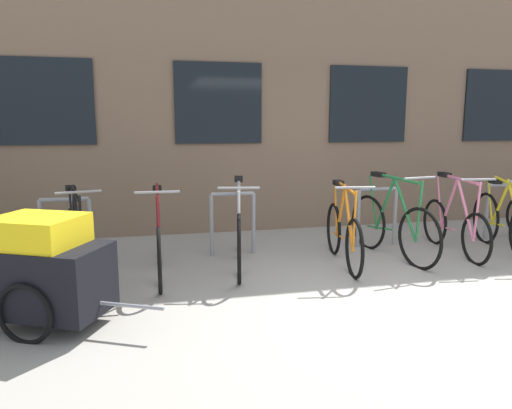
{
  "coord_description": "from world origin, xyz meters",
  "views": [
    {
      "loc": [
        -2.26,
        -3.98,
        1.67
      ],
      "look_at": [
        -0.99,
        1.6,
        0.69
      ],
      "focal_mm": 33.56,
      "sensor_mm": 36.0,
      "label": 1
    }
  ],
  "objects_px": {
    "bicycle_pink": "(454,225)",
    "bike_trailer": "(48,269)",
    "bicycle_orange": "(343,233)",
    "bicycle_silver": "(239,233)",
    "bicycle_black": "(77,242)",
    "bicycle_maroon": "(159,242)",
    "bicycle_green": "(392,226)",
    "bicycle_yellow": "(504,222)"
  },
  "relations": [
    {
      "from": "bicycle_pink",
      "to": "bike_trailer",
      "type": "xyz_separation_m",
      "value": [
        -4.69,
        -1.29,
        0.12
      ]
    },
    {
      "from": "bicycle_orange",
      "to": "bike_trailer",
      "type": "xyz_separation_m",
      "value": [
        -3.08,
        -1.13,
        0.11
      ]
    },
    {
      "from": "bicycle_pink",
      "to": "bike_trailer",
      "type": "bearing_deg",
      "value": -164.65
    },
    {
      "from": "bicycle_silver",
      "to": "bicycle_black",
      "type": "relative_size",
      "value": 1.09
    },
    {
      "from": "bicycle_silver",
      "to": "bicycle_maroon",
      "type": "relative_size",
      "value": 1.01
    },
    {
      "from": "bicycle_pink",
      "to": "bicycle_green",
      "type": "relative_size",
      "value": 0.96
    },
    {
      "from": "bicycle_yellow",
      "to": "bicycle_maroon",
      "type": "xyz_separation_m",
      "value": [
        -4.43,
        0.0,
        -0.01
      ]
    },
    {
      "from": "bicycle_orange",
      "to": "bicycle_green",
      "type": "bearing_deg",
      "value": 11.39
    },
    {
      "from": "bicycle_pink",
      "to": "bicycle_green",
      "type": "bearing_deg",
      "value": -179.09
    },
    {
      "from": "bicycle_yellow",
      "to": "bike_trailer",
      "type": "distance_m",
      "value": 5.49
    },
    {
      "from": "bicycle_silver",
      "to": "bicycle_pink",
      "type": "bearing_deg",
      "value": -0.07
    },
    {
      "from": "bicycle_pink",
      "to": "bicycle_green",
      "type": "height_order",
      "value": "bicycle_green"
    },
    {
      "from": "bicycle_pink",
      "to": "bicycle_yellow",
      "type": "distance_m",
      "value": 0.68
    },
    {
      "from": "bicycle_silver",
      "to": "bicycle_green",
      "type": "distance_m",
      "value": 1.95
    },
    {
      "from": "bicycle_maroon",
      "to": "bike_trailer",
      "type": "relative_size",
      "value": 1.23
    },
    {
      "from": "bicycle_black",
      "to": "bike_trailer",
      "type": "height_order",
      "value": "bicycle_black"
    },
    {
      "from": "bike_trailer",
      "to": "bicycle_pink",
      "type": "bearing_deg",
      "value": 15.35
    },
    {
      "from": "bicycle_pink",
      "to": "bicycle_black",
      "type": "bearing_deg",
      "value": 179.18
    },
    {
      "from": "bicycle_orange",
      "to": "bicycle_maroon",
      "type": "distance_m",
      "value": 2.16
    },
    {
      "from": "bicycle_silver",
      "to": "bicycle_black",
      "type": "bearing_deg",
      "value": 178.0
    },
    {
      "from": "bicycle_green",
      "to": "bike_trailer",
      "type": "bearing_deg",
      "value": -161.45
    },
    {
      "from": "bicycle_maroon",
      "to": "bicycle_yellow",
      "type": "bearing_deg",
      "value": -0.05
    },
    {
      "from": "bicycle_orange",
      "to": "bicycle_black",
      "type": "bearing_deg",
      "value": 175.78
    },
    {
      "from": "bicycle_silver",
      "to": "bike_trailer",
      "type": "bearing_deg",
      "value": -145.04
    },
    {
      "from": "bicycle_orange",
      "to": "bicycle_yellow",
      "type": "bearing_deg",
      "value": 1.46
    },
    {
      "from": "bicycle_black",
      "to": "bicycle_green",
      "type": "distance_m",
      "value": 3.75
    },
    {
      "from": "bicycle_black",
      "to": "bike_trailer",
      "type": "relative_size",
      "value": 1.14
    },
    {
      "from": "bicycle_maroon",
      "to": "bicycle_orange",
      "type": "bearing_deg",
      "value": -1.65
    },
    {
      "from": "bicycle_silver",
      "to": "bicycle_black",
      "type": "xyz_separation_m",
      "value": [
        -1.8,
        0.06,
        -0.03
      ]
    },
    {
      "from": "bicycle_black",
      "to": "bicycle_pink",
      "type": "bearing_deg",
      "value": -0.82
    },
    {
      "from": "bicycle_maroon",
      "to": "bicycle_black",
      "type": "relative_size",
      "value": 1.07
    },
    {
      "from": "bicycle_pink",
      "to": "bicycle_orange",
      "type": "height_order",
      "value": "bicycle_pink"
    },
    {
      "from": "bicycle_black",
      "to": "bicycle_green",
      "type": "height_order",
      "value": "bicycle_green"
    },
    {
      "from": "bicycle_black",
      "to": "bike_trailer",
      "type": "bearing_deg",
      "value": -91.91
    },
    {
      "from": "bicycle_yellow",
      "to": "bicycle_orange",
      "type": "distance_m",
      "value": 2.28
    },
    {
      "from": "bicycle_orange",
      "to": "bicycle_black",
      "type": "xyz_separation_m",
      "value": [
        -3.03,
        0.22,
        0.01
      ]
    },
    {
      "from": "bicycle_orange",
      "to": "bicycle_green",
      "type": "height_order",
      "value": "bicycle_green"
    },
    {
      "from": "bicycle_maroon",
      "to": "bicycle_green",
      "type": "distance_m",
      "value": 2.87
    },
    {
      "from": "bicycle_silver",
      "to": "bicycle_yellow",
      "type": "xyz_separation_m",
      "value": [
        3.51,
        -0.1,
        -0.02
      ]
    },
    {
      "from": "bicycle_yellow",
      "to": "bicycle_green",
      "type": "relative_size",
      "value": 0.99
    },
    {
      "from": "bicycle_yellow",
      "to": "bike_trailer",
      "type": "xyz_separation_m",
      "value": [
        -5.36,
        -1.19,
        0.1
      ]
    },
    {
      "from": "bicycle_pink",
      "to": "bicycle_orange",
      "type": "xyz_separation_m",
      "value": [
        -1.61,
        -0.16,
        0.0
      ]
    }
  ]
}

